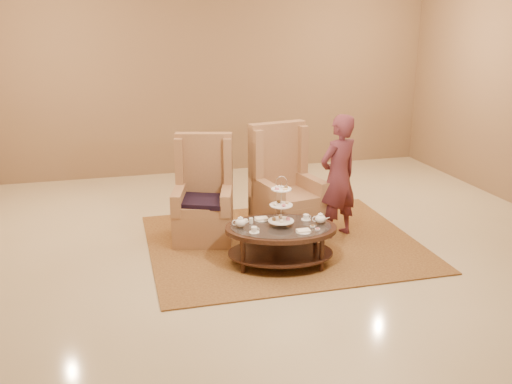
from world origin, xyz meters
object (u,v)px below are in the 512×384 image
object	(u,v)px
armchair_left	(204,205)
armchair_right	(284,197)
person	(338,177)
tea_table	(281,233)

from	to	relation	value
armchair_left	armchair_right	bearing A→B (deg)	13.10
armchair_left	person	distance (m)	1.69
armchair_right	person	distance (m)	0.74
tea_table	armchair_left	size ratio (longest dim) A/B	1.06
armchair_left	armchair_right	world-z (taller)	armchair_right
armchair_left	tea_table	bearing A→B (deg)	-41.10
armchair_right	tea_table	bearing A→B (deg)	-120.63
person	tea_table	bearing A→B (deg)	12.70
armchair_left	person	world-z (taller)	person
armchair_left	armchair_right	xyz separation A→B (m)	(1.03, -0.03, 0.03)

